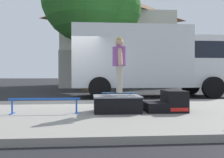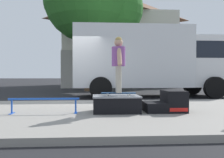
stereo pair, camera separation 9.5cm
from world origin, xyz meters
name	(u,v)px [view 1 (the left image)]	position (x,y,z in m)	size (l,w,h in m)	color
ground_plane	(65,102)	(0.00, 0.00, 0.00)	(140.00, 140.00, 0.00)	black
sidewalk_slab	(52,114)	(0.00, -3.00, 0.06)	(50.00, 5.00, 0.12)	gray
skate_box	(117,103)	(1.49, -3.22, 0.32)	(1.06, 0.79, 0.38)	black
kicker_ramp	(168,103)	(2.69, -3.23, 0.32)	(0.91, 0.73, 0.49)	black
grind_rail	(45,102)	(-0.12, -3.30, 0.38)	(1.55, 0.28, 0.34)	blue
skateboard	(119,93)	(1.54, -3.26, 0.55)	(0.80, 0.32, 0.07)	navy
skater_kid	(119,60)	(1.54, -3.26, 1.31)	(0.31, 0.65, 1.27)	#B7AD99
box_truck	(151,59)	(3.62, 2.20, 1.70)	(6.91, 2.63, 3.05)	silver
street_tree_main	(92,0)	(1.00, 6.46, 5.56)	(6.11, 5.55, 8.50)	brown
house_behind	(115,39)	(3.07, 13.64, 4.24)	(9.54, 8.23, 8.40)	beige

